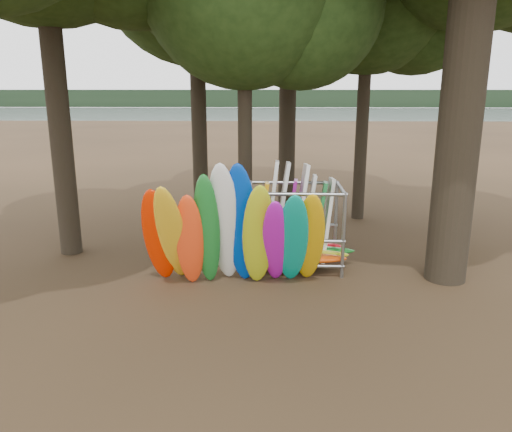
{
  "coord_description": "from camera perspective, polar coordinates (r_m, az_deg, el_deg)",
  "views": [
    {
      "loc": [
        -0.23,
        -10.91,
        4.62
      ],
      "look_at": [
        -0.59,
        1.5,
        1.4
      ],
      "focal_mm": 35.0,
      "sensor_mm": 36.0,
      "label": 1
    }
  ],
  "objects": [
    {
      "name": "kayak_row",
      "position": [
        11.51,
        -2.75,
        -2.1
      ],
      "size": [
        4.31,
        2.1,
        3.21
      ],
      "color": "red",
      "rests_on": "ground"
    },
    {
      "name": "ground",
      "position": [
        11.85,
        2.68,
        -8.42
      ],
      "size": [
        120.0,
        120.0,
        0.0
      ],
      "primitive_type": "plane",
      "color": "#47331E",
      "rests_on": "ground"
    },
    {
      "name": "lake",
      "position": [
        71.06,
        1.89,
        10.8
      ],
      "size": [
        160.0,
        160.0,
        0.0
      ],
      "primitive_type": "plane",
      "color": "gray",
      "rests_on": "ground"
    },
    {
      "name": "storage_rack",
      "position": [
        13.02,
        4.4,
        -1.62
      ],
      "size": [
        3.23,
        1.55,
        2.8
      ],
      "color": "gray",
      "rests_on": "ground"
    },
    {
      "name": "far_shore",
      "position": [
        120.94,
        1.83,
        13.28
      ],
      "size": [
        160.0,
        4.0,
        4.0
      ],
      "primitive_type": "cube",
      "color": "black",
      "rests_on": "ground"
    }
  ]
}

